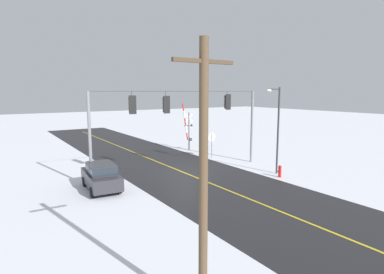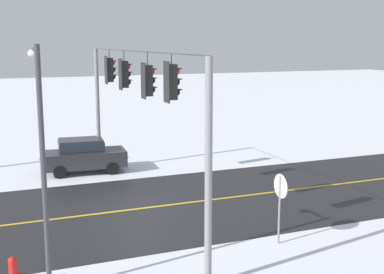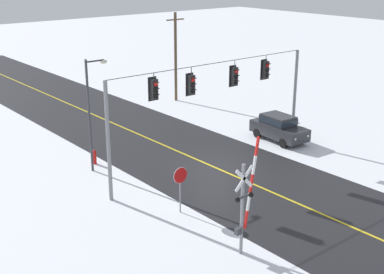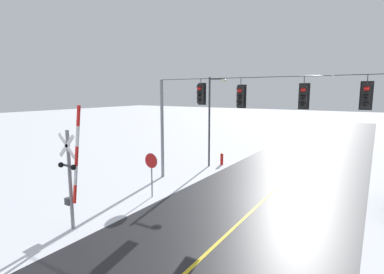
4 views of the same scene
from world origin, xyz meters
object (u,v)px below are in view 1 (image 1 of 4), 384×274
at_px(railroad_crossing, 188,128).
at_px(utility_pole, 203,180).
at_px(parked_car_charcoal, 101,175).
at_px(fire_hydrant, 280,171).
at_px(stop_sign, 212,140).
at_px(streetlamp_near, 276,122).

height_order(railroad_crossing, utility_pole, utility_pole).
distance_m(parked_car_charcoal, fire_hydrant, 12.49).
relative_size(railroad_crossing, parked_car_charcoal, 1.16).
bearing_deg(railroad_crossing, utility_pole, 58.53).
relative_size(stop_sign, fire_hydrant, 2.67).
height_order(parked_car_charcoal, utility_pole, utility_pole).
xyz_separation_m(stop_sign, fire_hydrant, (-0.02, 8.30, -1.25)).
relative_size(railroad_crossing, streetlamp_near, 0.77).
height_order(railroad_crossing, streetlamp_near, streetlamp_near).
bearing_deg(streetlamp_near, fire_hydrant, 64.38).
xyz_separation_m(stop_sign, parked_car_charcoal, (11.79, 4.26, -0.76)).
height_order(railroad_crossing, parked_car_charcoal, railroad_crossing).
xyz_separation_m(parked_car_charcoal, fire_hydrant, (-11.81, 4.04, -0.49)).
xyz_separation_m(fire_hydrant, utility_pole, (12.99, 8.83, 3.42)).
distance_m(railroad_crossing, streetlamp_near, 12.09).
relative_size(fire_hydrant, utility_pole, 0.12).
height_order(streetlamp_near, utility_pole, utility_pole).
bearing_deg(railroad_crossing, parked_car_charcoal, 36.09).
distance_m(railroad_crossing, parked_car_charcoal, 15.02).
xyz_separation_m(parked_car_charcoal, streetlamp_near, (-12.23, 3.17, 2.96)).
bearing_deg(streetlamp_near, utility_pole, 35.87).
bearing_deg(utility_pole, parked_car_charcoal, -95.25).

